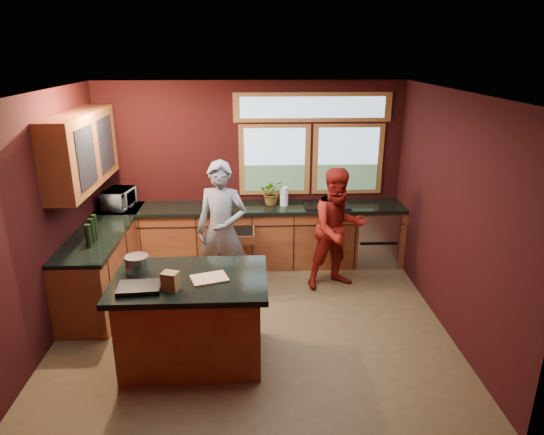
{
  "coord_description": "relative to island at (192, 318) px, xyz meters",
  "views": [
    {
      "loc": [
        -0.0,
        -5.1,
        3.13
      ],
      "look_at": [
        0.24,
        0.4,
        1.2
      ],
      "focal_mm": 32.0,
      "sensor_mm": 36.0,
      "label": 1
    }
  ],
  "objects": [
    {
      "name": "island",
      "position": [
        0.0,
        0.0,
        0.0
      ],
      "size": [
        1.55,
        1.05,
        0.95
      ],
      "color": "maroon",
      "rests_on": "floor"
    },
    {
      "name": "left_counter",
      "position": [
        -1.31,
        1.52,
        -0.01
      ],
      "size": [
        0.64,
        2.3,
        0.93
      ],
      "color": "maroon",
      "rests_on": "floor"
    },
    {
      "name": "person_red",
      "position": [
        1.79,
        1.6,
        0.36
      ],
      "size": [
        0.96,
        0.84,
        1.67
      ],
      "primitive_type": "imported",
      "rotation": [
        0.0,
        0.0,
        0.3
      ],
      "color": "maroon",
      "rests_on": "floor"
    },
    {
      "name": "stock_pot",
      "position": [
        -0.55,
        0.15,
        0.56
      ],
      "size": [
        0.24,
        0.24,
        0.18
      ],
      "primitive_type": "cylinder",
      "color": "#ABABAF",
      "rests_on": "island"
    },
    {
      "name": "room_shell",
      "position": [
        0.04,
        0.99,
        1.32
      ],
      "size": [
        4.52,
        4.02,
        2.71
      ],
      "color": "black",
      "rests_on": "ground"
    },
    {
      "name": "potted_plant",
      "position": [
        0.93,
        2.42,
        0.64
      ],
      "size": [
        0.34,
        0.29,
        0.38
      ],
      "primitive_type": "imported",
      "color": "#999999",
      "rests_on": "back_counter"
    },
    {
      "name": "person_grey",
      "position": [
        0.25,
        1.42,
        0.43
      ],
      "size": [
        0.75,
        0.58,
        1.82
      ],
      "primitive_type": "imported",
      "rotation": [
        0.0,
        0.0,
        -0.25
      ],
      "color": "slate",
      "rests_on": "floor"
    },
    {
      "name": "floor",
      "position": [
        0.63,
        0.67,
        -0.48
      ],
      "size": [
        4.5,
        4.5,
        0.0
      ],
      "primitive_type": "plane",
      "color": "brown",
      "rests_on": "ground"
    },
    {
      "name": "black_tray",
      "position": [
        -0.45,
        -0.25,
        0.49
      ],
      "size": [
        0.42,
        0.31,
        0.05
      ],
      "primitive_type": "cube",
      "rotation": [
        0.0,
        0.0,
        0.07
      ],
      "color": "black",
      "rests_on": "island"
    },
    {
      "name": "paper_towel",
      "position": [
        1.11,
        2.37,
        0.59
      ],
      "size": [
        0.12,
        0.12,
        0.28
      ],
      "primitive_type": "cylinder",
      "color": "white",
      "rests_on": "back_counter"
    },
    {
      "name": "cutting_board",
      "position": [
        0.2,
        -0.05,
        0.48
      ],
      "size": [
        0.41,
        0.35,
        0.02
      ],
      "primitive_type": "cube",
      "rotation": [
        0.0,
        0.0,
        0.32
      ],
      "color": "tan",
      "rests_on": "island"
    },
    {
      "name": "microwave",
      "position": [
        -1.29,
        2.37,
        0.59
      ],
      "size": [
        0.42,
        0.55,
        0.27
      ],
      "primitive_type": "imported",
      "rotation": [
        0.0,
        0.0,
        1.39
      ],
      "color": "#999999",
      "rests_on": "left_counter"
    },
    {
      "name": "back_counter",
      "position": [
        0.83,
        2.36,
        -0.01
      ],
      "size": [
        4.5,
        0.64,
        0.93
      ],
      "color": "maroon",
      "rests_on": "floor"
    },
    {
      "name": "paper_bag",
      "position": [
        -0.15,
        -0.25,
        0.56
      ],
      "size": [
        0.18,
        0.16,
        0.18
      ],
      "primitive_type": "cube",
      "rotation": [
        0.0,
        0.0,
        -0.31
      ],
      "color": "brown",
      "rests_on": "island"
    }
  ]
}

